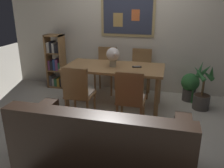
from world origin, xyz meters
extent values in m
plane|color=beige|center=(0.00, 0.00, 0.00)|extent=(12.00, 12.00, 0.00)
cube|color=beige|center=(0.00, 1.45, 1.30)|extent=(5.20, 0.10, 2.60)
cube|color=tan|center=(-0.05, 1.39, 1.50)|extent=(1.07, 0.02, 0.75)
cube|color=#33384C|center=(-0.05, 1.37, 1.50)|extent=(0.97, 0.01, 0.65)
cube|color=tan|center=(-0.23, 1.37, 1.44)|extent=(0.19, 0.00, 0.26)
cube|color=#D86633|center=(0.11, 1.37, 1.54)|extent=(0.16, 0.00, 0.21)
cube|color=#9E7042|center=(-0.09, 0.46, 0.72)|extent=(1.68, 0.82, 0.04)
cylinder|color=#9E7042|center=(-0.85, 0.13, 0.35)|extent=(0.07, 0.07, 0.70)
cylinder|color=#9E7042|center=(0.67, 0.13, 0.35)|extent=(0.07, 0.07, 0.70)
cylinder|color=#9E7042|center=(-0.85, 0.79, 0.35)|extent=(0.07, 0.07, 0.70)
cylinder|color=#9E7042|center=(0.67, 0.79, 0.35)|extent=(0.07, 0.07, 0.70)
cube|color=#9E7042|center=(0.28, 1.09, 0.44)|extent=(0.40, 0.40, 0.03)
cube|color=beige|center=(0.28, 1.09, 0.47)|extent=(0.36, 0.36, 0.03)
cylinder|color=#9E7042|center=(0.45, 1.26, 0.21)|extent=(0.04, 0.04, 0.42)
cylinder|color=#9E7042|center=(0.11, 1.26, 0.21)|extent=(0.04, 0.04, 0.42)
cylinder|color=#9E7042|center=(0.45, 0.92, 0.21)|extent=(0.04, 0.04, 0.42)
cylinder|color=#9E7042|center=(0.11, 0.92, 0.21)|extent=(0.04, 0.04, 0.42)
cube|color=#9E7042|center=(0.28, 1.27, 0.68)|extent=(0.38, 0.04, 0.46)
cube|color=#9E7042|center=(0.28, 1.27, 0.88)|extent=(0.38, 0.05, 0.06)
cube|color=#9E7042|center=(0.32, -0.20, 0.44)|extent=(0.40, 0.40, 0.03)
cube|color=beige|center=(0.32, -0.20, 0.47)|extent=(0.36, 0.36, 0.03)
cylinder|color=#9E7042|center=(0.15, -0.37, 0.21)|extent=(0.04, 0.04, 0.42)
cylinder|color=#9E7042|center=(0.49, -0.37, 0.21)|extent=(0.04, 0.04, 0.42)
cylinder|color=#9E7042|center=(0.15, -0.03, 0.21)|extent=(0.04, 0.04, 0.42)
cylinder|color=#9E7042|center=(0.49, -0.03, 0.21)|extent=(0.04, 0.04, 0.42)
cube|color=#9E7042|center=(0.32, -0.38, 0.68)|extent=(0.38, 0.04, 0.46)
cube|color=#9E7042|center=(0.32, -0.38, 0.88)|extent=(0.38, 0.05, 0.06)
cube|color=#9E7042|center=(-0.43, 1.10, 0.44)|extent=(0.40, 0.40, 0.03)
cube|color=beige|center=(-0.43, 1.10, 0.47)|extent=(0.36, 0.36, 0.03)
cylinder|color=#9E7042|center=(-0.26, 1.27, 0.21)|extent=(0.04, 0.04, 0.42)
cylinder|color=#9E7042|center=(-0.60, 1.27, 0.21)|extent=(0.04, 0.04, 0.42)
cylinder|color=#9E7042|center=(-0.26, 0.93, 0.21)|extent=(0.04, 0.04, 0.42)
cylinder|color=#9E7042|center=(-0.60, 0.93, 0.21)|extent=(0.04, 0.04, 0.42)
cube|color=#9E7042|center=(-0.43, 1.28, 0.68)|extent=(0.38, 0.04, 0.46)
cube|color=#9E7042|center=(-0.43, 1.28, 0.88)|extent=(0.38, 0.05, 0.06)
cube|color=#9E7042|center=(-0.47, -0.18, 0.44)|extent=(0.40, 0.40, 0.03)
cube|color=beige|center=(-0.47, -0.18, 0.47)|extent=(0.36, 0.36, 0.03)
cylinder|color=#9E7042|center=(-0.64, -0.35, 0.21)|extent=(0.04, 0.04, 0.42)
cylinder|color=#9E7042|center=(-0.30, -0.35, 0.21)|extent=(0.04, 0.04, 0.42)
cylinder|color=#9E7042|center=(-0.64, -0.01, 0.21)|extent=(0.04, 0.04, 0.42)
cylinder|color=#9E7042|center=(-0.30, -0.01, 0.21)|extent=(0.04, 0.04, 0.42)
cube|color=#9E7042|center=(-0.47, -0.36, 0.68)|extent=(0.38, 0.04, 0.46)
cube|color=#9E7042|center=(-0.47, -0.36, 0.88)|extent=(0.38, 0.05, 0.06)
cube|color=black|center=(0.21, -1.19, 0.20)|extent=(1.80, 0.84, 0.40)
cube|color=black|center=(0.21, -1.51, 0.62)|extent=(1.80, 0.20, 0.44)
cube|color=black|center=(-0.60, -1.19, 0.51)|extent=(0.18, 0.80, 0.22)
cube|color=black|center=(1.02, -1.19, 0.51)|extent=(0.18, 0.80, 0.22)
cube|color=#B78C33|center=(-0.24, -1.37, 0.56)|extent=(0.32, 0.16, 0.33)
cube|color=maroon|center=(0.21, -1.37, 0.56)|extent=(0.32, 0.16, 0.33)
cube|color=#9E7042|center=(-1.72, 1.17, 0.57)|extent=(0.03, 0.28, 1.14)
cube|color=#9E7042|center=(-1.39, 1.17, 0.57)|extent=(0.03, 0.28, 1.14)
cube|color=#9E7042|center=(-1.55, 1.17, 0.01)|extent=(0.36, 0.28, 0.03)
cube|color=#9E7042|center=(-1.55, 1.17, 1.12)|extent=(0.36, 0.28, 0.03)
cube|color=#9E7042|center=(-1.55, 1.17, 0.38)|extent=(0.30, 0.28, 0.02)
cube|color=#9E7042|center=(-1.55, 1.17, 0.76)|extent=(0.30, 0.28, 0.02)
cube|color=#595960|center=(-1.66, 1.17, 0.15)|extent=(0.05, 0.22, 0.23)
cube|color=beige|center=(-1.61, 1.17, 0.11)|extent=(0.04, 0.22, 0.17)
cube|color=#337247|center=(-1.55, 1.17, 0.11)|extent=(0.06, 0.22, 0.16)
cube|color=gold|center=(-1.48, 1.17, 0.12)|extent=(0.06, 0.22, 0.18)
cube|color=black|center=(-1.43, 1.17, 0.12)|extent=(0.04, 0.22, 0.18)
cube|color=#7F3F72|center=(-1.67, 1.17, 0.49)|extent=(0.04, 0.22, 0.20)
cube|color=black|center=(-1.62, 1.17, 0.49)|extent=(0.06, 0.22, 0.20)
cube|color=#2D4C8C|center=(-1.55, 1.17, 0.51)|extent=(0.05, 0.22, 0.23)
cube|color=#7F3F72|center=(-1.49, 1.17, 0.51)|extent=(0.06, 0.22, 0.24)
cube|color=#337247|center=(-1.43, 1.17, 0.47)|extent=(0.05, 0.22, 0.17)
cube|color=beige|center=(-1.66, 1.17, 0.88)|extent=(0.06, 0.22, 0.21)
cube|color=black|center=(-1.60, 1.17, 0.89)|extent=(0.04, 0.22, 0.24)
cube|color=beige|center=(-1.54, 1.17, 0.87)|extent=(0.05, 0.22, 0.20)
cube|color=black|center=(-1.48, 1.17, 0.85)|extent=(0.06, 0.22, 0.17)
cube|color=black|center=(-1.42, 1.17, 0.89)|extent=(0.05, 0.22, 0.23)
cylinder|color=#4C4742|center=(1.23, 1.07, 0.12)|extent=(0.24, 0.24, 0.23)
cylinder|color=#332319|center=(1.23, 1.07, 0.22)|extent=(0.22, 0.22, 0.02)
sphere|color=#2D6B33|center=(1.23, 1.07, 0.36)|extent=(0.33, 0.33, 0.33)
cylinder|color=#2D6B33|center=(1.28, 0.94, 0.14)|extent=(0.03, 0.03, 0.26)
cylinder|color=#2D6B33|center=(1.35, 1.15, 0.13)|extent=(0.03, 0.03, 0.27)
cylinder|color=#4C4742|center=(1.42, 0.73, 0.13)|extent=(0.28, 0.28, 0.25)
cylinder|color=#332319|center=(1.42, 0.73, 0.24)|extent=(0.25, 0.25, 0.02)
cylinder|color=brown|center=(1.42, 0.73, 0.42)|extent=(0.04, 0.04, 0.33)
cone|color=#2D6B33|center=(1.51, 0.72, 0.69)|extent=(0.12, 0.24, 0.27)
cone|color=#2D6B33|center=(1.43, 0.82, 0.68)|extent=(0.22, 0.12, 0.24)
cone|color=#2D6B33|center=(1.34, 0.78, 0.70)|extent=(0.18, 0.23, 0.29)
cone|color=#2D6B33|center=(1.31, 0.64, 0.67)|extent=(0.25, 0.26, 0.24)
cone|color=#2D6B33|center=(1.44, 0.62, 0.66)|extent=(0.25, 0.12, 0.22)
cylinder|color=tan|center=(-0.11, 0.44, 0.81)|extent=(0.11, 0.11, 0.14)
sphere|color=silver|center=(-0.11, 0.44, 0.96)|extent=(0.22, 0.22, 0.22)
sphere|color=pink|center=(-0.15, 0.52, 0.96)|extent=(0.07, 0.07, 0.07)
sphere|color=silver|center=(-0.06, 0.37, 0.98)|extent=(0.07, 0.07, 0.07)
sphere|color=silver|center=(-0.02, 0.47, 0.94)|extent=(0.06, 0.06, 0.06)
cube|color=black|center=(0.30, 0.48, 0.75)|extent=(0.16, 0.08, 0.02)
cube|color=gray|center=(0.30, 0.48, 0.77)|extent=(0.10, 0.05, 0.00)
camera|label=1|loc=(0.81, -3.30, 1.80)|focal=37.61mm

